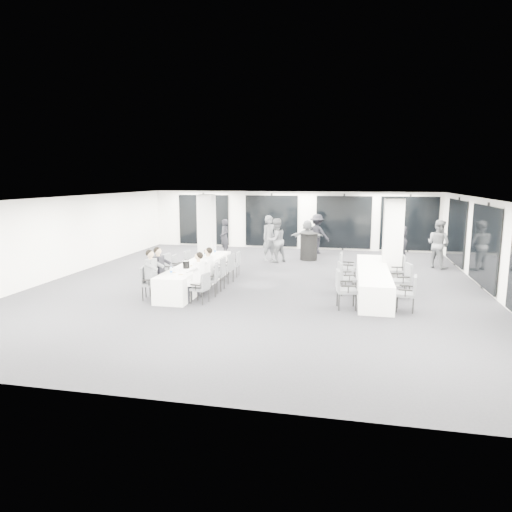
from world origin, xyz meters
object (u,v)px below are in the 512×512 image
(chair_main_left_mid, at_px, (171,268))
(standing_guest_a, at_px, (270,235))
(chair_main_right_mid, at_px, (218,272))
(chair_main_right_fourth, at_px, (227,266))
(banquet_table_main, at_px, (197,274))
(chair_main_right_near, at_px, (202,286))
(chair_main_left_near, at_px, (148,281))
(chair_side_right_far, at_px, (398,268))
(standing_guest_e, at_px, (401,244))
(chair_main_right_far, at_px, (235,262))
(chair_main_left_second, at_px, (155,276))
(chair_side_right_near, at_px, (409,291))
(standing_guest_f, at_px, (307,235))
(chair_side_left_mid, at_px, (345,276))
(chair_side_right_mid, at_px, (403,278))
(chair_main_right_second, at_px, (212,277))
(standing_guest_c, at_px, (317,231))
(ice_bucket_near, at_px, (186,265))
(cocktail_table, at_px, (309,246))
(standing_guest_b, at_px, (276,237))
(chair_side_left_near, at_px, (343,287))
(banquet_table_side, at_px, (373,280))
(ice_bucket_far, at_px, (207,254))
(chair_side_left_far, at_px, (345,266))
(chair_main_left_far, at_px, (191,261))
(standing_guest_h, at_px, (439,241))
(chair_main_left_fourth, at_px, (179,266))
(standing_guest_g, at_px, (225,235))

(chair_main_left_mid, distance_m, standing_guest_a, 5.68)
(chair_main_right_mid, height_order, chair_main_right_fourth, chair_main_right_mid)
(chair_main_left_mid, bearing_deg, banquet_table_main, 107.83)
(chair_main_right_near, bearing_deg, banquet_table_main, 34.18)
(chair_main_left_near, xyz_separation_m, chair_side_right_far, (7.16, 3.21, 0.04))
(standing_guest_a, bearing_deg, standing_guest_e, -48.74)
(chair_main_right_far, bearing_deg, chair_main_left_second, 148.97)
(chair_side_right_near, xyz_separation_m, standing_guest_e, (0.39, 6.31, 0.37))
(standing_guest_f, bearing_deg, chair_side_left_mid, 99.61)
(chair_side_right_mid, relative_size, standing_guest_f, 0.56)
(standing_guest_e, bearing_deg, chair_main_right_second, 141.96)
(chair_main_right_far, height_order, standing_guest_c, standing_guest_c)
(standing_guest_a, distance_m, ice_bucket_near, 6.10)
(chair_main_right_far, distance_m, chair_side_left_mid, 4.24)
(cocktail_table, height_order, standing_guest_a, standing_guest_a)
(chair_side_right_mid, xyz_separation_m, standing_guest_b, (-4.55, 4.84, 0.45))
(chair_main_left_second, relative_size, chair_side_left_near, 0.98)
(chair_main_right_fourth, height_order, standing_guest_f, standing_guest_f)
(chair_side_right_near, relative_size, standing_guest_f, 0.53)
(chair_side_left_near, height_order, standing_guest_b, standing_guest_b)
(banquet_table_side, xyz_separation_m, chair_main_right_fourth, (-4.66, 0.37, 0.18))
(banquet_table_side, xyz_separation_m, standing_guest_e, (1.23, 4.44, 0.54))
(chair_main_left_second, bearing_deg, chair_main_right_near, 55.90)
(ice_bucket_near, bearing_deg, ice_bucket_far, 89.52)
(standing_guest_c, bearing_deg, ice_bucket_far, 83.15)
(cocktail_table, height_order, chair_main_right_second, cocktail_table)
(chair_side_left_near, bearing_deg, chair_side_left_far, 171.74)
(chair_main_left_far, xyz_separation_m, standing_guest_h, (8.93, 3.10, 0.57))
(chair_side_right_far, bearing_deg, chair_main_right_mid, 103.04)
(chair_main_left_fourth, bearing_deg, chair_main_left_mid, -4.31)
(chair_main_left_second, xyz_separation_m, standing_guest_g, (0.04, 7.42, 0.33))
(chair_side_left_mid, xyz_separation_m, standing_guest_a, (-3.20, 5.17, 0.52))
(chair_main_left_mid, distance_m, standing_guest_b, 5.53)
(chair_main_left_mid, xyz_separation_m, standing_guest_c, (4.11, 7.43, 0.43))
(banquet_table_side, distance_m, ice_bucket_near, 5.66)
(chair_side_right_mid, bearing_deg, chair_main_right_second, 86.89)
(chair_side_left_near, height_order, chair_side_left_mid, chair_side_left_near)
(chair_side_left_far, xyz_separation_m, chair_side_right_mid, (1.67, -1.51, -0.01))
(chair_side_left_far, relative_size, ice_bucket_far, 4.03)
(chair_main_left_mid, bearing_deg, chair_main_left_second, 6.72)
(chair_main_left_mid, bearing_deg, chair_main_right_far, 143.82)
(cocktail_table, xyz_separation_m, standing_guest_h, (5.04, -0.73, 0.48))
(chair_main_left_fourth, bearing_deg, standing_guest_g, 176.34)
(chair_main_right_second, bearing_deg, chair_main_right_fourth, -9.26)
(banquet_table_main, height_order, chair_main_right_second, chair_main_right_second)
(chair_side_right_far, bearing_deg, ice_bucket_far, 87.60)
(banquet_table_side, bearing_deg, chair_side_left_near, -113.42)
(chair_main_right_second, xyz_separation_m, standing_guest_a, (0.63, 6.08, 0.53))
(standing_guest_b, bearing_deg, chair_main_left_far, 5.33)
(standing_guest_c, xyz_separation_m, standing_guest_f, (-0.41, -0.43, -0.13))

